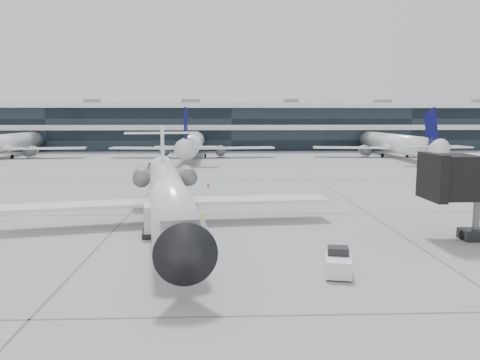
{
  "coord_description": "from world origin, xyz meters",
  "views": [
    {
      "loc": [
        -2.26,
        -38.04,
        8.07
      ],
      "look_at": [
        -0.7,
        1.98,
        2.6
      ],
      "focal_mm": 35.0,
      "sensor_mm": 36.0,
      "label": 1
    }
  ],
  "objects_px": {
    "regional_jet": "(168,192)",
    "ramp_worker": "(201,229)",
    "cargo_uld": "(161,221)",
    "baggage_tug": "(338,263)"
  },
  "relations": [
    {
      "from": "ramp_worker",
      "to": "cargo_uld",
      "type": "distance_m",
      "value": 3.58
    },
    {
      "from": "baggage_tug",
      "to": "cargo_uld",
      "type": "relative_size",
      "value": 0.84
    },
    {
      "from": "regional_jet",
      "to": "cargo_uld",
      "type": "xyz_separation_m",
      "value": [
        -0.12,
        -3.53,
        -1.36
      ]
    },
    {
      "from": "regional_jet",
      "to": "baggage_tug",
      "type": "xyz_separation_m",
      "value": [
        9.93,
        -11.83,
        -1.81
      ]
    },
    {
      "from": "regional_jet",
      "to": "ramp_worker",
      "type": "distance_m",
      "value": 6.5
    },
    {
      "from": "baggage_tug",
      "to": "cargo_uld",
      "type": "distance_m",
      "value": 13.04
    },
    {
      "from": "ramp_worker",
      "to": "baggage_tug",
      "type": "height_order",
      "value": "ramp_worker"
    },
    {
      "from": "ramp_worker",
      "to": "cargo_uld",
      "type": "height_order",
      "value": "cargo_uld"
    },
    {
      "from": "regional_jet",
      "to": "cargo_uld",
      "type": "bearing_deg",
      "value": -100.97
    },
    {
      "from": "regional_jet",
      "to": "ramp_worker",
      "type": "relative_size",
      "value": 14.96
    }
  ]
}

